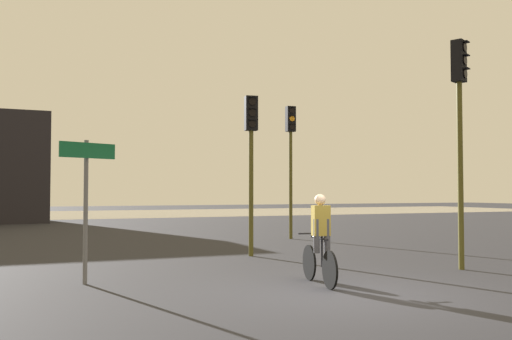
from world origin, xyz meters
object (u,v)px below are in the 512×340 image
at_px(direction_sign_post, 86,190).
at_px(cyclist, 320,239).
at_px(traffic_light_center, 251,144).
at_px(traffic_light_near_right, 460,111).
at_px(traffic_light_far_right, 291,147).

xyz_separation_m(direction_sign_post, cyclist, (3.84, -1.73, -0.88)).
height_order(traffic_light_center, cyclist, traffic_light_center).
bearing_deg(traffic_light_near_right, traffic_light_center, -79.70).
distance_m(direction_sign_post, cyclist, 4.30).
relative_size(traffic_light_far_right, traffic_light_center, 1.13).
distance_m(traffic_light_center, cyclist, 5.18).
height_order(traffic_light_near_right, traffic_light_center, traffic_light_near_right).
bearing_deg(traffic_light_far_right, traffic_light_center, 55.21).
relative_size(traffic_light_near_right, direction_sign_post, 1.90).
height_order(traffic_light_far_right, direction_sign_post, traffic_light_far_right).
xyz_separation_m(traffic_light_center, direction_sign_post, (-4.47, -2.97, -1.21)).
xyz_separation_m(traffic_light_near_right, direction_sign_post, (-7.63, 1.16, -1.71)).
bearing_deg(traffic_light_near_right, cyclist, -18.47).
bearing_deg(traffic_light_near_right, direction_sign_post, -35.76).
distance_m(traffic_light_near_right, direction_sign_post, 7.90).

